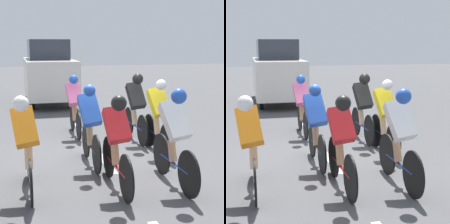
# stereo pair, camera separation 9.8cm
# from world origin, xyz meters

# --- Properties ---
(ground_plane) EXTENTS (60.00, 60.00, 0.00)m
(ground_plane) POSITION_xyz_m (0.00, 0.00, 0.00)
(ground_plane) COLOR #4C4C4F
(lane_stripe_mid) EXTENTS (0.12, 1.40, 0.01)m
(lane_stripe_mid) POSITION_xyz_m (0.00, 0.12, 0.00)
(lane_stripe_mid) COLOR white
(lane_stripe_mid) RESTS_ON ground
(lane_stripe_far) EXTENTS (0.12, 1.40, 0.01)m
(lane_stripe_far) POSITION_xyz_m (0.00, -3.08, 0.00)
(lane_stripe_far) COLOR white
(lane_stripe_far) RESTS_ON ground
(cyclist_orange) EXTENTS (0.40, 1.66, 1.51)m
(cyclist_orange) POSITION_xyz_m (1.47, 1.34, 0.80)
(cyclist_orange) COLOR black
(cyclist_orange) RESTS_ON ground
(cyclist_red) EXTENTS (0.37, 1.73, 1.50)m
(cyclist_red) POSITION_xyz_m (0.16, 1.51, 0.78)
(cyclist_red) COLOR black
(cyclist_red) RESTS_ON ground
(cyclist_black) EXTENTS (0.38, 1.70, 1.57)m
(cyclist_black) POSITION_xyz_m (-1.02, -1.16, 0.83)
(cyclist_black) COLOR black
(cyclist_black) RESTS_ON ground
(cyclist_yellow) EXTENTS (0.40, 1.67, 1.53)m
(cyclist_yellow) POSITION_xyz_m (-1.17, -0.16, 0.79)
(cyclist_yellow) COLOR black
(cyclist_yellow) RESTS_ON ground
(cyclist_white) EXTENTS (0.42, 1.73, 1.58)m
(cyclist_white) POSITION_xyz_m (-0.74, 1.60, 0.83)
(cyclist_white) COLOR black
(cyclist_white) RESTS_ON ground
(cyclist_blue) EXTENTS (0.40, 1.67, 1.52)m
(cyclist_blue) POSITION_xyz_m (0.32, 0.30, 0.79)
(cyclist_blue) COLOR black
(cyclist_blue) RESTS_ON ground
(cyclist_pink) EXTENTS (0.39, 1.63, 1.49)m
(cyclist_pink) POSITION_xyz_m (0.23, -2.03, 0.78)
(cyclist_pink) COLOR black
(cyclist_pink) RESTS_ON ground
(support_car) EXTENTS (1.70, 4.28, 2.34)m
(support_car) POSITION_xyz_m (0.36, -7.38, 1.15)
(support_car) COLOR black
(support_car) RESTS_ON ground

